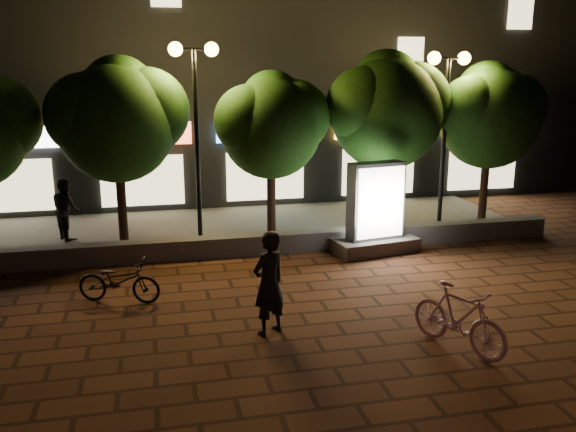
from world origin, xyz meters
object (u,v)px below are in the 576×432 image
object	(u,v)px
street_lamp_left	(195,92)
pedestrian	(66,209)
ad_kiosk	(375,216)
tree_mid	(272,122)
scooter_pink	(459,318)
street_lamp_right	(447,95)
rider	(269,283)
tree_left	(118,116)
tree_right	(388,107)
tree_far_right	(490,112)
scooter_parked	(119,281)

from	to	relation	value
street_lamp_left	pedestrian	bearing A→B (deg)	164.26
ad_kiosk	pedestrian	world-z (taller)	ad_kiosk
tree_mid	scooter_pink	world-z (taller)	tree_mid
street_lamp_right	pedestrian	size ratio (longest dim) A/B	2.94
pedestrian	ad_kiosk	bearing A→B (deg)	-137.64
scooter_pink	street_lamp_left	bearing A→B (deg)	91.38
scooter_pink	ad_kiosk	bearing A→B (deg)	58.00
street_lamp_left	rider	xyz separation A→B (m)	(0.74, -5.93, -3.08)
ad_kiosk	tree_left	bearing A→B (deg)	162.63
tree_right	scooter_pink	bearing A→B (deg)	-102.17
tree_far_right	tree_mid	bearing A→B (deg)	-180.00
street_lamp_right	rider	bearing A→B (deg)	-136.54
ad_kiosk	scooter_parked	world-z (taller)	ad_kiosk
tree_right	pedestrian	world-z (taller)	tree_right
ad_kiosk	scooter_parked	size ratio (longest dim) A/B	1.36
tree_mid	ad_kiosk	distance (m)	3.77
tree_right	tree_mid	bearing A→B (deg)	-180.00
tree_right	street_lamp_left	distance (m)	5.38
ad_kiosk	rider	bearing A→B (deg)	-130.31
street_lamp_right	street_lamp_left	bearing A→B (deg)	180.00
pedestrian	rider	bearing A→B (deg)	-177.19
scooter_parked	pedestrian	xyz separation A→B (m)	(-1.56, 4.80, 0.48)
scooter_pink	rider	world-z (taller)	rider
tree_mid	tree_right	world-z (taller)	tree_right
rider	pedestrian	world-z (taller)	rider
tree_mid	scooter_parked	world-z (taller)	tree_mid
tree_far_right	ad_kiosk	distance (m)	5.25
tree_far_right	ad_kiosk	bearing A→B (deg)	-155.06
tree_right	tree_far_right	size ratio (longest dim) A/B	1.06
scooter_pink	street_lamp_right	bearing A→B (deg)	39.89
tree_mid	street_lamp_left	distance (m)	2.22
street_lamp_right	scooter_pink	world-z (taller)	street_lamp_right
tree_left	tree_mid	bearing A→B (deg)	-0.00
tree_mid	tree_right	xyz separation A→B (m)	(3.31, 0.00, 0.35)
tree_right	scooter_parked	bearing A→B (deg)	-150.83
rider	scooter_parked	distance (m)	3.46
tree_far_right	tree_right	bearing A→B (deg)	180.00
tree_right	tree_far_right	world-z (taller)	tree_right
pedestrian	scooter_parked	bearing A→B (deg)	169.31
ad_kiosk	scooter_parked	distance (m)	6.64
tree_far_right	pedestrian	xyz separation A→B (m)	(-12.06, 0.73, -2.44)
ad_kiosk	pedestrian	distance (m)	8.29
scooter_parked	ad_kiosk	bearing A→B (deg)	-51.54
tree_right	street_lamp_right	distance (m)	1.70
street_lamp_left	ad_kiosk	distance (m)	5.58
tree_left	scooter_parked	world-z (taller)	tree_left
tree_right	pedestrian	bearing A→B (deg)	175.32
tree_mid	rider	world-z (taller)	tree_mid
rider	street_lamp_right	bearing A→B (deg)	-167.31
tree_far_right	ad_kiosk	size ratio (longest dim) A/B	2.04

